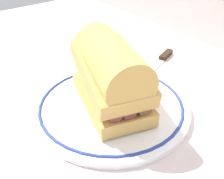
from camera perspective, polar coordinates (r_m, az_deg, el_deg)
The scene contains 4 objects.
ground_plane at distance 0.53m, azimuth 1.01°, elevation -5.00°, with size 1.50×1.50×0.00m, color beige.
plate at distance 0.53m, azimuth -0.00°, elevation -3.34°, with size 0.30×0.30×0.01m.
sausage_sandwich at distance 0.49m, azimuth 0.00°, elevation 3.27°, with size 0.21×0.15×0.13m.
butter_knife at distance 0.71m, azimuth 9.94°, elevation 5.93°, with size 0.07×0.15×0.01m.
Camera 1 is at (0.32, -0.26, 0.33)m, focal length 44.26 mm.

